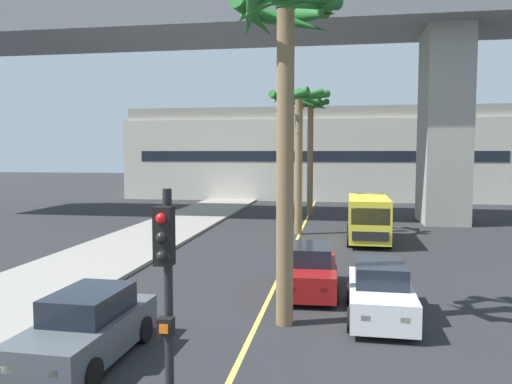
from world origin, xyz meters
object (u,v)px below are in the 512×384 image
at_px(car_queue_front, 310,271).
at_px(car_queue_third, 87,329).
at_px(car_queue_second, 380,293).
at_px(delivery_van, 368,218).
at_px(palm_tree_far_median, 299,116).
at_px(palm_tree_near_median, 286,67).
at_px(traffic_light_median_near, 167,302).
at_px(palm_tree_mid_median, 311,125).

bearing_deg(car_queue_front, car_queue_third, -125.88).
xyz_separation_m(car_queue_second, delivery_van, (0.37, 12.27, 0.57)).
relative_size(car_queue_front, car_queue_third, 1.00).
relative_size(car_queue_front, palm_tree_far_median, 0.50).
bearing_deg(palm_tree_near_median, car_queue_third, -143.41).
relative_size(car_queue_third, traffic_light_median_near, 0.99).
distance_m(car_queue_third, palm_tree_far_median, 19.56).
height_order(car_queue_front, palm_tree_mid_median, palm_tree_mid_median).
height_order(traffic_light_median_near, palm_tree_near_median, palm_tree_near_median).
xyz_separation_m(car_queue_second, palm_tree_near_median, (-2.60, -0.98, 6.18)).
distance_m(car_queue_front, palm_tree_far_median, 13.40).
bearing_deg(traffic_light_median_near, car_queue_front, 82.91).
relative_size(car_queue_second, palm_tree_mid_median, 0.48).
bearing_deg(palm_tree_far_median, palm_tree_mid_median, 88.88).
xyz_separation_m(car_queue_second, palm_tree_mid_median, (-3.25, 23.13, 5.95)).
distance_m(traffic_light_median_near, palm_tree_far_median, 22.76).
height_order(car_queue_second, traffic_light_median_near, traffic_light_median_near).
xyz_separation_m(car_queue_second, car_queue_third, (-6.74, -4.06, 0.00)).
xyz_separation_m(delivery_van, palm_tree_far_median, (-3.79, 1.98, 5.43)).
height_order(car_queue_front, traffic_light_median_near, traffic_light_median_near).
distance_m(car_queue_third, palm_tree_mid_median, 28.06).
bearing_deg(palm_tree_mid_median, car_queue_third, -97.33).
relative_size(palm_tree_near_median, palm_tree_mid_median, 1.02).
bearing_deg(delivery_van, palm_tree_near_median, -102.61).
xyz_separation_m(car_queue_third, palm_tree_far_median, (3.32, 18.32, 5.99)).
distance_m(car_queue_third, traffic_light_median_near, 5.64).
bearing_deg(traffic_light_median_near, palm_tree_far_median, 90.01).
bearing_deg(car_queue_second, delivery_van, 88.28).
relative_size(car_queue_second, palm_tree_near_median, 0.47).
bearing_deg(car_queue_front, palm_tree_mid_median, 93.13).
bearing_deg(delivery_van, palm_tree_mid_median, 108.41).
height_order(palm_tree_mid_median, palm_tree_far_median, palm_tree_mid_median).
xyz_separation_m(car_queue_second, palm_tree_far_median, (-3.42, 14.25, 5.99)).
distance_m(delivery_van, traffic_light_median_near, 20.82).
distance_m(car_queue_second, palm_tree_near_median, 6.77).
height_order(car_queue_second, delivery_van, delivery_van).
relative_size(car_queue_front, car_queue_second, 1.00).
relative_size(car_queue_front, palm_tree_mid_median, 0.48).
bearing_deg(traffic_light_median_near, palm_tree_near_median, 83.47).
relative_size(car_queue_front, palm_tree_near_median, 0.47).
xyz_separation_m(car_queue_front, car_queue_second, (2.11, -2.34, 0.00)).
distance_m(car_queue_front, delivery_van, 10.25).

